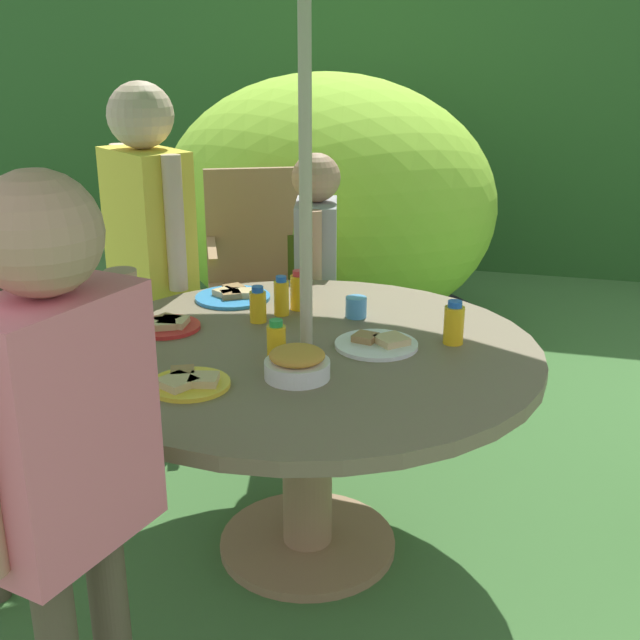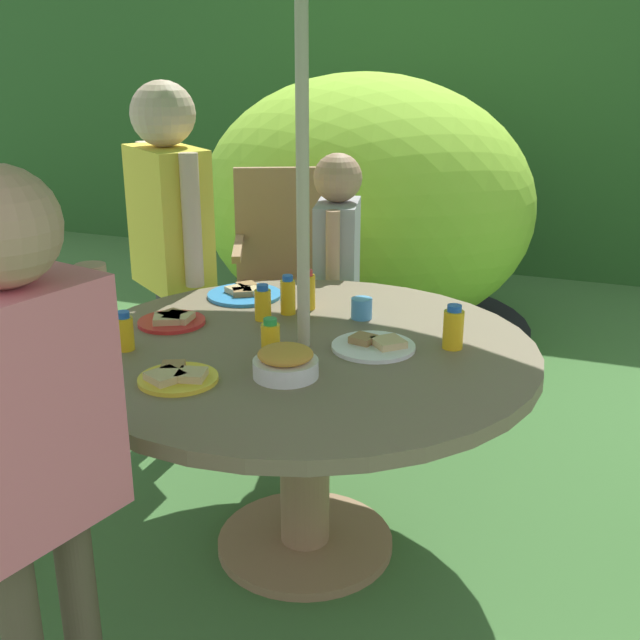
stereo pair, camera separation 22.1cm
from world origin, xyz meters
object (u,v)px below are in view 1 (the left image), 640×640
Objects in this scene: juice_bottle_center_front at (258,305)px; juice_bottle_front_edge at (299,291)px; plate_mid_right at (189,382)px; child_in_grey_shirt at (316,255)px; plate_far_left at (233,296)px; juice_bottle_back_edge at (281,297)px; cup_near at (356,307)px; plate_mid_left at (167,325)px; garden_table at (307,388)px; child_in_pink_shirt at (61,426)px; snack_bowl at (297,364)px; plate_far_right at (378,343)px; juice_bottle_near_right at (276,341)px; wooden_chair at (267,268)px; juice_bottle_near_left at (125,339)px; dome_tent at (325,205)px; juice_bottle_center_back at (454,324)px; child_in_yellow_shirt at (148,222)px.

juice_bottle_front_edge is (0.09, 0.15, 0.01)m from juice_bottle_center_front.
plate_mid_right is 0.68m from juice_bottle_front_edge.
child_in_grey_shirt is 0.55m from plate_far_left.
juice_bottle_back_edge reaches higher than cup_near.
cup_near reaches higher than plate_mid_right.
plate_mid_right is at bearing -57.60° from plate_mid_left.
garden_table is at bearing -69.77° from juice_bottle_front_edge.
child_in_pink_shirt is at bearing -103.15° from garden_table.
cup_near is (0.29, 1.20, -0.13)m from child_in_pink_shirt.
cup_near is at bearing 85.42° from snack_bowl.
juice_bottle_near_right is (-0.25, -0.16, 0.04)m from plate_far_right.
juice_bottle_center_front is at bearing -120.87° from juice_bottle_back_edge.
snack_bowl is 0.68× the size of plate_far_left.
wooden_chair is 4.72× the size of plate_mid_left.
juice_bottle_near_right is 0.88× the size of juice_bottle_back_edge.
juice_bottle_front_edge is at bearing 106.10° from snack_bowl.
plate_far_left is at bearing -102.96° from wooden_chair.
garden_table is 12.01× the size of juice_bottle_near_right.
plate_far_left is 0.26m from juice_bottle_front_edge.
plate_mid_left is at bearing -104.43° from plate_far_left.
cup_near is (-0.12, 0.24, 0.02)m from plate_far_right.
juice_bottle_front_edge reaches higher than juice_bottle_near_right.
juice_bottle_near_left is (-0.25, 0.14, 0.04)m from plate_mid_right.
child_in_pink_shirt reaches higher than garden_table.
dome_tent is 10.49× the size of plate_mid_left.
plate_far_right is at bearing -29.47° from juice_bottle_back_edge.
juice_bottle_near_right reaches higher than snack_bowl.
plate_far_right is 2.14× the size of juice_bottle_near_right.
plate_far_right is at bearing -157.72° from juice_bottle_center_back.
wooden_chair is 1.58m from plate_mid_right.
plate_far_left reaches higher than garden_table.
dome_tent is 32.59× the size of cup_near.
juice_bottle_front_edge is (0.35, 0.53, 0.01)m from juice_bottle_near_left.
garden_table is 0.54m from plate_far_left.
cup_near is at bearing 26.03° from plate_mid_left.
child_in_grey_shirt is 0.67m from child_in_yellow_shirt.
snack_bowl is 0.52m from cup_near.
juice_bottle_front_edge is (-0.12, 0.32, 0.20)m from garden_table.
dome_tent is 2.46m from plate_mid_right.
child_in_pink_shirt is at bearing -13.45° from child_in_grey_shirt.
juice_bottle_near_left is (-0.01, -0.24, 0.04)m from plate_mid_left.
juice_bottle_center_front is at bearing 12.73° from child_in_pink_shirt.
child_in_yellow_shirt is 10.75× the size of juice_bottle_center_back.
juice_bottle_near_left is at bearing -124.55° from juice_bottle_center_front.
juice_bottle_back_edge reaches higher than juice_bottle_near_left.
juice_bottle_near_right is 0.38m from juice_bottle_back_edge.
juice_bottle_front_edge is at bearing -67.47° from dome_tent.
juice_bottle_near_left is at bearing 32.96° from child_in_pink_shirt.
wooden_chair is at bearing 122.55° from plate_far_right.
plate_far_left is at bearing 102.24° from plate_mid_right.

